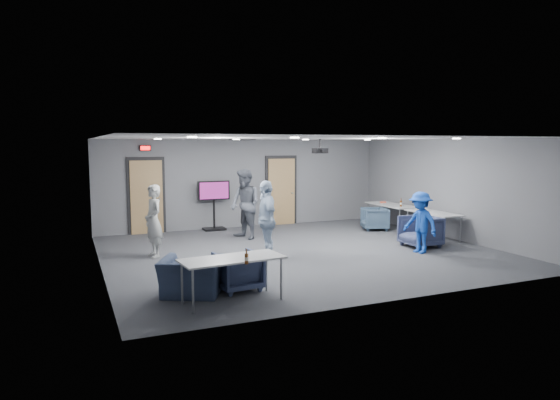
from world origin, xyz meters
name	(u,v)px	position (x,y,z in m)	size (l,w,h in m)	color
floor	(301,252)	(0.00, 0.00, 0.00)	(9.00, 9.00, 0.00)	#393A40
ceiling	(301,138)	(0.00, 0.00, 2.70)	(9.00, 9.00, 0.00)	white
wall_back	(245,183)	(0.00, 4.00, 1.35)	(9.00, 0.02, 2.70)	slate
wall_front	(407,219)	(0.00, -4.00, 1.35)	(9.00, 0.02, 2.70)	slate
wall_left	(99,205)	(-4.50, 0.00, 1.35)	(0.02, 8.00, 2.70)	slate
wall_right	(450,189)	(4.50, 0.00, 1.35)	(0.02, 8.00, 2.70)	slate
door_left	(147,197)	(-3.00, 3.95, 1.07)	(1.06, 0.17, 2.24)	black
door_right	(281,191)	(1.20, 3.95, 1.07)	(1.06, 0.17, 2.24)	black
exit_sign	(145,148)	(-3.00, 3.93, 2.45)	(0.32, 0.08, 0.16)	black
hvac_diffuser	(242,140)	(-0.50, 2.80, 2.69)	(0.60, 0.60, 0.03)	black
downlights	(301,139)	(0.00, 0.00, 2.68)	(6.18, 3.78, 0.02)	white
person_a	(153,221)	(-3.31, 0.81, 0.83)	(0.60, 0.40, 1.66)	#9FA19E
person_b	(245,204)	(-0.68, 2.06, 0.95)	(0.92, 0.72, 1.90)	#525762
person_c	(266,220)	(-1.03, -0.36, 0.88)	(1.03, 0.43, 1.77)	#A8BED8
person_d	(420,222)	(2.54, -1.22, 0.73)	(0.94, 0.54, 1.45)	#1B48B3
chair_right_a	(375,219)	(3.35, 1.87, 0.34)	(0.72, 0.74, 0.67)	#394D63
chair_right_b	(420,231)	(3.00, -0.66, 0.39)	(0.83, 0.86, 0.78)	#384162
chair_front_a	(238,271)	(-2.37, -2.40, 0.34)	(0.73, 0.75, 0.68)	#3C4768
chair_front_b	(191,277)	(-3.21, -2.40, 0.32)	(0.99, 0.87, 0.64)	#343F59
table_right_a	(391,206)	(4.00, 1.95, 0.68)	(0.75, 1.80, 0.73)	silver
table_right_b	(433,214)	(4.00, 0.05, 0.68)	(0.69, 1.66, 0.73)	silver
table_front_left	(232,261)	(-2.67, -3.00, 0.68)	(1.74, 0.86, 0.73)	silver
bottle_front	(247,259)	(-2.59, -3.49, 0.82)	(0.06, 0.06, 0.23)	#5B2E0F
bottle_right	(401,203)	(3.96, 1.43, 0.82)	(0.07, 0.07, 0.25)	#5B2E0F
snack_box	(383,202)	(4.02, 2.41, 0.75)	(0.18, 0.12, 0.04)	#E45739
wrapper	(423,210)	(3.99, 0.46, 0.75)	(0.21, 0.14, 0.05)	white
tv_stand	(214,202)	(-1.07, 3.75, 0.84)	(0.96, 0.46, 1.48)	black
projector	(320,150)	(0.69, 0.36, 2.41)	(0.33, 0.32, 0.35)	black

